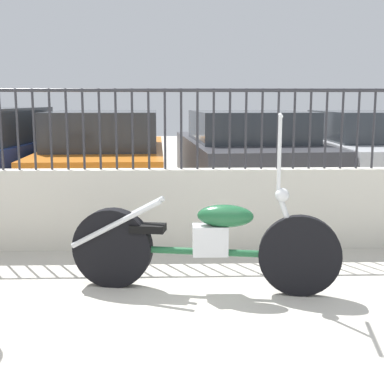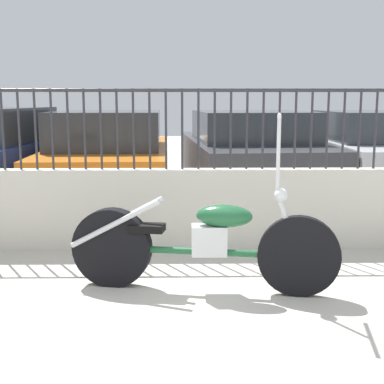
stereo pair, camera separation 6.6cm
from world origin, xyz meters
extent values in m
plane|color=#B7B2A5|center=(0.00, 0.00, 0.00)|extent=(40.00, 40.00, 0.00)
cube|color=beige|center=(0.00, 2.54, 0.41)|extent=(9.02, 0.18, 0.83)
cylinder|color=#2D2D33|center=(-1.80, 2.54, 1.24)|extent=(0.02, 0.02, 0.81)
cylinder|color=#2D2D33|center=(-1.64, 2.54, 1.24)|extent=(0.02, 0.02, 0.81)
cylinder|color=#2D2D33|center=(-1.48, 2.54, 1.24)|extent=(0.02, 0.02, 0.81)
cylinder|color=#2D2D33|center=(-1.31, 2.54, 1.24)|extent=(0.02, 0.02, 0.81)
cylinder|color=#2D2D33|center=(-1.15, 2.54, 1.24)|extent=(0.02, 0.02, 0.81)
cylinder|color=#2D2D33|center=(-0.98, 2.54, 1.24)|extent=(0.02, 0.02, 0.81)
cylinder|color=#2D2D33|center=(-0.82, 2.54, 1.24)|extent=(0.02, 0.02, 0.81)
cylinder|color=#2D2D33|center=(-0.66, 2.54, 1.24)|extent=(0.02, 0.02, 0.81)
cylinder|color=#2D2D33|center=(-0.49, 2.54, 1.24)|extent=(0.02, 0.02, 0.81)
cylinder|color=#2D2D33|center=(-0.33, 2.54, 1.24)|extent=(0.02, 0.02, 0.81)
cylinder|color=#2D2D33|center=(-0.16, 2.54, 1.24)|extent=(0.02, 0.02, 0.81)
cylinder|color=#2D2D33|center=(0.00, 2.54, 1.24)|extent=(0.02, 0.02, 0.81)
cylinder|color=#2D2D33|center=(0.16, 2.54, 1.24)|extent=(0.02, 0.02, 0.81)
cylinder|color=#2D2D33|center=(0.33, 2.54, 1.24)|extent=(0.02, 0.02, 0.81)
cylinder|color=#2D2D33|center=(0.49, 2.54, 1.24)|extent=(0.02, 0.02, 0.81)
cylinder|color=#2D2D33|center=(0.66, 2.54, 1.24)|extent=(0.02, 0.02, 0.81)
cylinder|color=#2D2D33|center=(0.82, 2.54, 1.24)|extent=(0.02, 0.02, 0.81)
cylinder|color=#2D2D33|center=(0.98, 2.54, 1.24)|extent=(0.02, 0.02, 0.81)
cylinder|color=#2D2D33|center=(1.15, 2.54, 1.24)|extent=(0.02, 0.02, 0.81)
cylinder|color=#2D2D33|center=(1.31, 2.54, 1.24)|extent=(0.02, 0.02, 0.81)
cylinder|color=#2D2D33|center=(1.48, 2.54, 1.24)|extent=(0.02, 0.02, 0.81)
cylinder|color=#2D2D33|center=(1.64, 2.54, 1.24)|extent=(0.02, 0.02, 0.81)
cylinder|color=#2D2D33|center=(1.80, 2.54, 1.24)|extent=(0.02, 0.02, 0.81)
cylinder|color=#2D2D33|center=(1.97, 2.54, 1.24)|extent=(0.02, 0.02, 0.81)
cylinder|color=#2D2D33|center=(0.00, 2.54, 1.62)|extent=(9.02, 0.04, 0.04)
cylinder|color=black|center=(0.91, 1.13, 0.32)|extent=(0.65, 0.19, 0.65)
cylinder|color=black|center=(-0.58, 1.40, 0.32)|extent=(0.67, 0.24, 0.66)
cylinder|color=#1E5933|center=(0.16, 1.26, 0.32)|extent=(1.38, 0.31, 0.06)
cube|color=silver|center=(0.21, 1.25, 0.42)|extent=(0.28, 0.18, 0.24)
ellipsoid|color=#1E5933|center=(0.33, 1.23, 0.62)|extent=(0.48, 0.28, 0.18)
cube|color=black|center=(-0.29, 1.34, 0.50)|extent=(0.30, 0.21, 0.06)
cylinder|color=silver|center=(0.82, 1.14, 0.57)|extent=(0.23, 0.08, 0.51)
sphere|color=silver|center=(0.76, 1.15, 0.80)|extent=(0.11, 0.11, 0.11)
cylinder|color=silver|center=(0.73, 1.16, 1.12)|extent=(0.03, 0.03, 0.59)
cylinder|color=silver|center=(0.73, 1.16, 1.41)|extent=(0.12, 0.52, 0.03)
cylinder|color=silver|center=(-0.55, 1.32, 0.54)|extent=(0.75, 0.18, 0.43)
cylinder|color=silver|center=(-0.52, 1.46, 0.54)|extent=(0.75, 0.18, 0.43)
cylinder|color=black|center=(-2.01, 6.70, 0.32)|extent=(0.17, 0.65, 0.64)
cylinder|color=black|center=(-2.26, 3.95, 0.32)|extent=(0.17, 0.65, 0.64)
cylinder|color=black|center=(-1.98, 6.71, 0.32)|extent=(0.13, 0.64, 0.64)
cylinder|color=black|center=(-0.36, 6.76, 0.32)|extent=(0.13, 0.64, 0.64)
cylinder|color=black|center=(-1.89, 4.02, 0.32)|extent=(0.13, 0.64, 0.64)
cylinder|color=black|center=(-0.28, 4.07, 0.32)|extent=(0.13, 0.64, 0.64)
cube|color=orange|center=(-1.13, 5.39, 0.53)|extent=(1.86, 4.39, 0.58)
cube|color=#2D3338|center=(-1.12, 5.17, 1.09)|extent=(1.62, 2.13, 0.54)
cylinder|color=black|center=(0.10, 6.69, 0.32)|extent=(0.16, 0.65, 0.64)
cylinder|color=black|center=(1.76, 6.82, 0.32)|extent=(0.16, 0.65, 0.64)
cylinder|color=black|center=(0.30, 4.03, 0.32)|extent=(0.16, 0.65, 0.64)
cylinder|color=black|center=(1.97, 4.16, 0.32)|extent=(0.16, 0.65, 0.64)
cube|color=#38383D|center=(1.03, 5.43, 0.58)|extent=(2.11, 4.43, 0.68)
cube|color=#2D3338|center=(1.05, 5.21, 1.14)|extent=(1.76, 2.18, 0.44)
cylinder|color=black|center=(2.18, 6.81, 0.32)|extent=(0.11, 0.64, 0.64)
cylinder|color=black|center=(2.17, 4.11, 0.32)|extent=(0.11, 0.64, 0.64)
cube|color=#B7BABF|center=(3.00, 5.45, 0.58)|extent=(1.79, 4.36, 0.69)
cube|color=#2D3338|center=(3.00, 5.24, 1.14)|extent=(1.60, 2.10, 0.43)
camera|label=1|loc=(-0.07, -2.88, 1.53)|focal=50.00mm
camera|label=2|loc=(0.00, -2.89, 1.53)|focal=50.00mm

